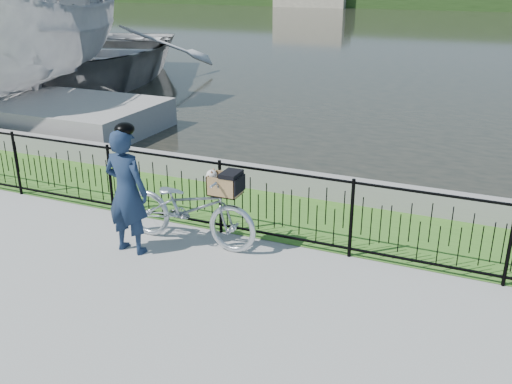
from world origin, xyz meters
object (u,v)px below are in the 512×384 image
at_px(cyclist, 126,190).
at_px(boat_far, 92,55).
at_px(boat_near, 27,38).
at_px(bicycle_rig, 190,207).

distance_m(cyclist, boat_far, 13.40).
height_order(boat_near, boat_far, boat_near).
xyz_separation_m(bicycle_rig, cyclist, (-0.66, -0.56, 0.36)).
xyz_separation_m(boat_near, boat_far, (-0.86, 3.74, -0.98)).
distance_m(cyclist, boat_near, 10.20).
relative_size(boat_near, boat_far, 0.92).
bearing_deg(bicycle_rig, boat_far, 134.05).
relative_size(cyclist, boat_far, 0.17).
bearing_deg(cyclist, boat_near, 140.39).
relative_size(bicycle_rig, boat_near, 0.20).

